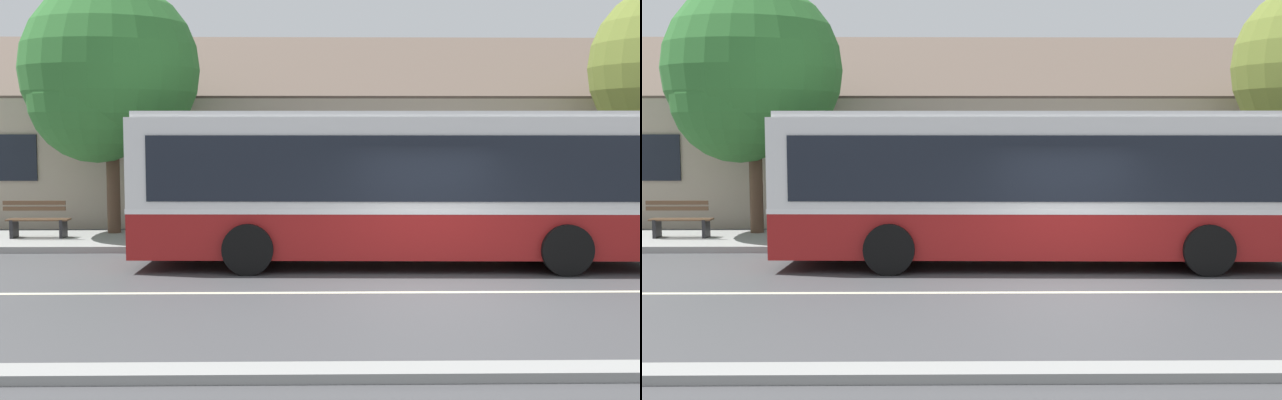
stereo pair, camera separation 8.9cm
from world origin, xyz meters
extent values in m
plane|color=#424244|center=(0.00, 0.00, 0.00)|extent=(300.00, 300.00, 0.00)
cube|color=gray|center=(0.00, 6.00, 0.07)|extent=(60.00, 3.00, 0.15)
cube|color=gray|center=(0.00, -4.75, 0.06)|extent=(60.00, 0.50, 0.12)
cube|color=beige|center=(0.00, 0.00, 0.00)|extent=(60.00, 0.16, 0.01)
cube|color=tan|center=(-1.27, 13.26, 1.84)|extent=(25.87, 8.56, 3.68)
cube|color=brown|center=(-1.27, 11.12, 4.73)|extent=(26.47, 4.35, 2.25)
cube|color=brown|center=(-1.27, 15.40, 4.73)|extent=(26.47, 4.35, 2.25)
cube|color=tan|center=(-8.39, 14.12, 6.28)|extent=(0.70, 0.70, 1.20)
cube|color=black|center=(-10.33, 8.95, 2.02)|extent=(1.10, 0.06, 1.30)
cube|color=#4C3323|center=(2.61, 8.95, 1.05)|extent=(1.00, 0.06, 2.10)
cube|color=maroon|center=(-0.43, 2.90, 0.73)|extent=(10.61, 2.81, 0.91)
cube|color=white|center=(-0.43, 2.90, 1.23)|extent=(10.63, 2.83, 0.10)
cube|color=silver|center=(-0.43, 2.90, 2.17)|extent=(10.61, 2.81, 1.77)
cube|color=silver|center=(-0.43, 2.90, 3.12)|extent=(10.40, 2.68, 0.12)
cube|color=black|center=(-0.40, 4.16, 2.07)|extent=(9.70, 0.31, 1.27)
cube|color=black|center=(-0.47, 1.64, 2.07)|extent=(9.70, 0.31, 1.27)
cube|color=#192D99|center=(-1.71, 4.21, 0.73)|extent=(2.95, 0.12, 0.64)
cube|color=black|center=(3.72, 4.05, 1.49)|extent=(0.90, 0.06, 2.43)
cylinder|color=black|center=(2.87, 4.05, 0.50)|extent=(1.01, 0.31, 1.00)
cylinder|color=black|center=(2.80, 1.55, 0.50)|extent=(1.01, 0.31, 1.00)
cylinder|color=black|center=(-3.29, 4.23, 0.50)|extent=(1.01, 0.31, 1.00)
cylinder|color=black|center=(-3.37, 1.74, 0.50)|extent=(1.01, 0.31, 1.00)
cube|color=brown|center=(-8.83, 6.22, 0.60)|extent=(1.51, 0.10, 0.04)
cube|color=brown|center=(-8.83, 6.07, 0.60)|extent=(1.51, 0.10, 0.04)
cube|color=brown|center=(-8.83, 5.93, 0.60)|extent=(1.51, 0.10, 0.04)
cube|color=brown|center=(-8.83, 5.80, 0.90)|extent=(1.51, 0.04, 0.10)
cube|color=brown|center=(-8.83, 5.80, 1.04)|extent=(1.51, 0.04, 0.10)
cube|color=black|center=(-8.23, 6.07, 0.38)|extent=(0.08, 0.43, 0.45)
cube|color=black|center=(-9.44, 6.07, 0.38)|extent=(0.08, 0.43, 0.45)
cube|color=brown|center=(-4.57, 5.84, 0.60)|extent=(1.88, 0.10, 0.04)
cube|color=brown|center=(-4.57, 5.69, 0.60)|extent=(1.88, 0.10, 0.04)
cube|color=brown|center=(-4.57, 5.55, 0.60)|extent=(1.88, 0.10, 0.04)
cube|color=brown|center=(-4.57, 5.42, 0.90)|extent=(1.88, 0.04, 0.10)
cube|color=brown|center=(-4.57, 5.42, 1.04)|extent=(1.88, 0.04, 0.10)
cube|color=black|center=(-3.82, 5.69, 0.38)|extent=(0.08, 0.43, 0.45)
cube|color=black|center=(-5.32, 5.69, 0.38)|extent=(0.08, 0.43, 0.45)
cylinder|color=#4C3828|center=(-7.20, 7.01, 1.43)|extent=(0.34, 0.34, 2.86)
sphere|color=#2D6B2D|center=(-7.20, 7.01, 4.34)|extent=(4.53, 4.53, 4.53)
sphere|color=#2D6B2D|center=(-7.48, 6.61, 3.66)|extent=(3.37, 3.37, 3.37)
camera|label=1|loc=(-2.25, -13.66, 2.83)|focal=45.00mm
camera|label=2|loc=(-2.16, -13.66, 2.83)|focal=45.00mm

